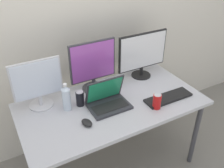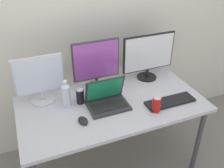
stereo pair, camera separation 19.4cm
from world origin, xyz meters
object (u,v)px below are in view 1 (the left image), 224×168
water_bottle (66,98)px  laptop_silver (108,100)px  keyboard_main (168,98)px  soda_can_by_laptop (80,98)px  soda_can_near_keyboard (157,101)px  mouse_by_keyboard (87,123)px  monitor_right (143,54)px  monitor_center (93,65)px  monitor_left (37,83)px  work_desk (112,109)px

water_bottle → laptop_silver: bearing=-20.3°
keyboard_main → soda_can_by_laptop: 0.73m
keyboard_main → soda_can_near_keyboard: soda_can_near_keyboard is taller
laptop_silver → mouse_by_keyboard: size_ratio=3.21×
monitor_right → soda_can_by_laptop: size_ratio=3.98×
monitor_right → monitor_center: bearing=179.0°
laptop_silver → water_bottle: 0.32m
monitor_left → keyboard_main: bearing=-23.4°
work_desk → mouse_by_keyboard: bearing=-152.9°
mouse_by_keyboard → keyboard_main: bearing=-13.5°
work_desk → soda_can_by_laptop: 0.29m
water_bottle → monitor_left: bearing=139.3°
monitor_center → mouse_by_keyboard: size_ratio=4.47×
work_desk → monitor_center: size_ratio=3.36×
monitor_right → mouse_by_keyboard: (-0.75, -0.40, -0.22)m
laptop_silver → mouse_by_keyboard: 0.28m
monitor_center → laptop_silver: bearing=-92.4°
monitor_center → keyboard_main: bearing=-42.5°
monitor_left → mouse_by_keyboard: (0.23, -0.39, -0.19)m
monitor_center → soda_can_near_keyboard: 0.61m
mouse_by_keyboard → soda_can_by_laptop: bearing=66.6°
monitor_right → work_desk: bearing=-151.1°
monitor_left → laptop_silver: size_ratio=1.24×
monitor_left → laptop_silver: (0.47, -0.26, -0.15)m
work_desk → soda_can_near_keyboard: soda_can_near_keyboard is taller
monitor_center → keyboard_main: monitor_center is taller
monitor_right → soda_can_near_keyboard: size_ratio=3.98×
soda_can_by_laptop → mouse_by_keyboard: bearing=-101.9°
monitor_right → soda_can_near_keyboard: monitor_right is taller
monitor_left → keyboard_main: size_ratio=0.95×
monitor_center → soda_can_by_laptop: 0.31m
monitor_left → mouse_by_keyboard: bearing=-59.6°
monitor_left → soda_can_near_keyboard: size_ratio=3.16×
laptop_silver → keyboard_main: 0.52m
soda_can_near_keyboard → mouse_by_keyboard: bearing=171.8°
monitor_left → monitor_right: monitor_right is taller
laptop_silver → mouse_by_keyboard: (-0.24, -0.13, -0.04)m
monitor_left → water_bottle: bearing=-40.7°
monitor_right → mouse_by_keyboard: bearing=-151.8°
monitor_center → soda_can_by_laptop: (-0.20, -0.17, -0.17)m
monitor_left → monitor_right: bearing=0.9°
work_desk → keyboard_main: (0.44, -0.17, 0.08)m
work_desk → monitor_right: bearing=28.9°
water_bottle → soda_can_near_keyboard: water_bottle is taller
laptop_silver → mouse_by_keyboard: bearing=-151.0°
monitor_center → keyboard_main: 0.69m
mouse_by_keyboard → soda_can_near_keyboard: soda_can_near_keyboard is taller
keyboard_main → water_bottle: (-0.79, 0.27, 0.10)m
monitor_center → water_bottle: monitor_center is taller
monitor_right → laptop_silver: (-0.51, -0.27, -0.18)m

